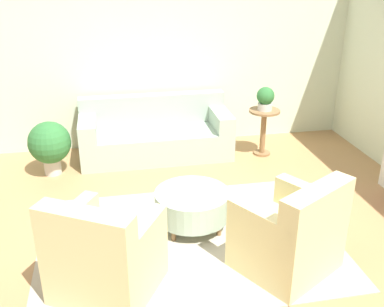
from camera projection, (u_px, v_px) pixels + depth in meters
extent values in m
plane|color=#AD7F51|center=(188.00, 241.00, 4.69)|extent=(16.00, 16.00, 0.00)
cube|color=beige|center=(153.00, 54.00, 6.69)|extent=(9.58, 0.12, 2.80)
cube|color=#B2A893|center=(188.00, 241.00, 4.68)|extent=(3.04, 2.21, 0.01)
cube|color=#9EB29E|center=(156.00, 143.00, 6.63)|extent=(2.17, 0.87, 0.41)
cube|color=#9EB29E|center=(153.00, 109.00, 6.76)|extent=(2.17, 0.20, 0.44)
cube|color=#9EB29E|center=(87.00, 127.00, 6.31)|extent=(0.24, 0.83, 0.24)
cube|color=#9EB29E|center=(220.00, 119.00, 6.65)|extent=(0.24, 0.83, 0.24)
cube|color=olive|center=(160.00, 165.00, 6.33)|extent=(1.95, 0.05, 0.06)
cube|color=beige|center=(108.00, 267.00, 3.93)|extent=(1.10, 1.08, 0.43)
cube|color=beige|center=(86.00, 240.00, 3.50)|extent=(0.81, 0.59, 0.51)
cube|color=beige|center=(143.00, 239.00, 3.70)|extent=(0.49, 0.70, 0.28)
cube|color=beige|center=(71.00, 224.00, 3.91)|extent=(0.49, 0.70, 0.28)
cube|color=olive|center=(128.00, 261.00, 4.31)|extent=(0.66, 0.42, 0.06)
cube|color=beige|center=(285.00, 246.00, 4.22)|extent=(1.10, 1.08, 0.43)
cube|color=beige|center=(316.00, 215.00, 3.84)|extent=(0.81, 0.59, 0.51)
cube|color=beige|center=(309.00, 200.00, 4.30)|extent=(0.49, 0.70, 0.28)
cube|color=beige|center=(262.00, 226.00, 3.88)|extent=(0.49, 0.70, 0.28)
cube|color=olive|center=(256.00, 246.00, 4.54)|extent=(0.66, 0.42, 0.06)
cylinder|color=#9EB29E|center=(192.00, 204.00, 4.84)|extent=(0.81, 0.81, 0.29)
cylinder|color=olive|center=(174.00, 235.00, 4.66)|extent=(0.05, 0.05, 0.12)
cylinder|color=olive|center=(219.00, 230.00, 4.75)|extent=(0.05, 0.05, 0.12)
cylinder|color=olive|center=(167.00, 211.00, 5.10)|extent=(0.05, 0.05, 0.12)
cylinder|color=olive|center=(209.00, 207.00, 5.19)|extent=(0.05, 0.05, 0.12)
cylinder|color=olive|center=(265.00, 111.00, 6.51)|extent=(0.45, 0.45, 0.03)
cylinder|color=olive|center=(263.00, 133.00, 6.64)|extent=(0.08, 0.08, 0.66)
cylinder|color=olive|center=(262.00, 153.00, 6.77)|extent=(0.25, 0.25, 0.03)
cylinder|color=beige|center=(265.00, 107.00, 6.48)|extent=(0.21, 0.21, 0.10)
sphere|color=#2D6B33|center=(266.00, 96.00, 6.42)|extent=(0.26, 0.26, 0.26)
cylinder|color=beige|center=(53.00, 166.00, 6.12)|extent=(0.23, 0.23, 0.22)
sphere|color=#2D6B33|center=(49.00, 142.00, 5.98)|extent=(0.57, 0.57, 0.57)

